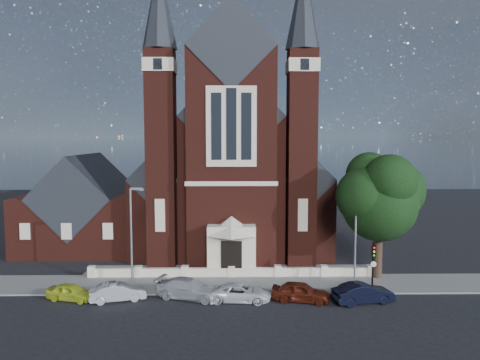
# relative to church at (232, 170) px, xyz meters

# --- Properties ---
(ground) EXTENTS (120.00, 120.00, 0.00)m
(ground) POSITION_rel_church_xyz_m (0.00, -7.94, -8.19)
(ground) COLOR black
(ground) RESTS_ON ground
(pavement_strip) EXTENTS (60.00, 5.00, 0.12)m
(pavement_strip) POSITION_rel_church_xyz_m (0.00, -18.44, -8.19)
(pavement_strip) COLOR slate
(pavement_strip) RESTS_ON ground
(forecourt_paving) EXTENTS (26.00, 3.00, 0.14)m
(forecourt_paving) POSITION_rel_church_xyz_m (0.00, -14.44, -8.19)
(forecourt_paving) COLOR slate
(forecourt_paving) RESTS_ON ground
(forecourt_wall) EXTENTS (24.00, 0.40, 0.90)m
(forecourt_wall) POSITION_rel_church_xyz_m (0.00, -16.44, -8.19)
(forecourt_wall) COLOR beige
(forecourt_wall) RESTS_ON ground
(church) EXTENTS (20.01, 34.90, 29.20)m
(church) POSITION_rel_church_xyz_m (0.00, 0.00, 0.00)
(church) COLOR #461912
(church) RESTS_ON ground
(parish_hall) EXTENTS (12.00, 12.20, 10.24)m
(parish_hall) POSITION_rel_church_xyz_m (-16.00, -4.94, -4.17)
(parish_hall) COLOR #461912
(parish_hall) RESTS_ON ground
(street_tree) EXTENTS (6.40, 6.60, 10.70)m
(street_tree) POSITION_rel_church_xyz_m (12.60, -17.23, -1.23)
(street_tree) COLOR black
(street_tree) RESTS_ON ground
(street_lamp_left) EXTENTS (1.16, 0.22, 8.09)m
(street_lamp_left) POSITION_rel_church_xyz_m (-7.91, -18.94, -3.59)
(street_lamp_left) COLOR gray
(street_lamp_left) RESTS_ON ground
(street_lamp_right) EXTENTS (1.16, 0.22, 8.09)m
(street_lamp_right) POSITION_rel_church_xyz_m (10.09, -18.94, -3.59)
(street_lamp_right) COLOR gray
(street_lamp_right) RESTS_ON ground
(traffic_signal) EXTENTS (0.28, 0.42, 4.00)m
(traffic_signal) POSITION_rel_church_xyz_m (11.00, -20.52, -5.60)
(traffic_signal) COLOR black
(traffic_signal) RESTS_ON ground
(car_lime_van) EXTENTS (3.92, 2.39, 1.25)m
(car_lime_van) POSITION_rel_church_xyz_m (-11.87, -21.93, -7.56)
(car_lime_van) COLOR #BDCD29
(car_lime_van) RESTS_ON ground
(car_silver_a) EXTENTS (4.33, 2.52, 1.35)m
(car_silver_a) POSITION_rel_church_xyz_m (-8.38, -22.10, -7.51)
(car_silver_a) COLOR #95979C
(car_silver_a) RESTS_ON ground
(car_silver_b) EXTENTS (5.54, 3.62, 1.49)m
(car_silver_b) POSITION_rel_church_xyz_m (-3.12, -21.66, -7.44)
(car_silver_b) COLOR #A9ACB1
(car_silver_b) RESTS_ON ground
(car_white_suv) EXTENTS (4.76, 2.51, 1.27)m
(car_white_suv) POSITION_rel_church_xyz_m (0.68, -22.26, -7.55)
(car_white_suv) COLOR silver
(car_white_suv) RESTS_ON ground
(car_dark_red) EXTENTS (4.53, 2.56, 1.45)m
(car_dark_red) POSITION_rel_church_xyz_m (5.14, -22.39, -7.46)
(car_dark_red) COLOR #4E180D
(car_dark_red) RESTS_ON ground
(car_navy) EXTENTS (4.71, 2.47, 1.48)m
(car_navy) POSITION_rel_church_xyz_m (9.63, -22.82, -7.45)
(car_navy) COLOR black
(car_navy) RESTS_ON ground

